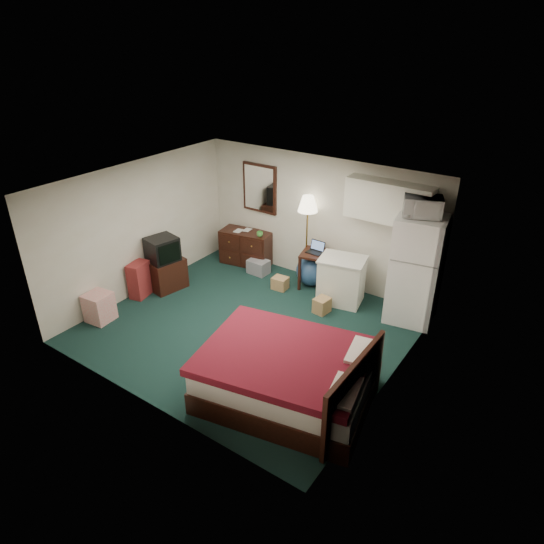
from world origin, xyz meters
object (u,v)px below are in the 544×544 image
Objects in this scene: desk at (316,270)px; tv_stand at (165,273)px; bed at (288,376)px; dresser at (246,247)px; floor_lamp at (307,240)px; kitchen_counter at (341,281)px; suitcase at (140,280)px; fridge at (416,269)px.

tv_stand is at bearing -159.09° from desk.
tv_stand is (-3.69, 1.29, -0.05)m from bed.
dresser is 1.86m from tv_stand.
floor_lamp is (1.44, 0.07, 0.52)m from dresser.
dresser is at bearing 123.77° from bed.
kitchen_counter reaches higher than desk.
fridge is at bearing 13.46° from suitcase.
fridge is 3.06m from bed.
tv_stand is at bearing -166.32° from kitchen_counter.
suitcase is at bearing -119.15° from dresser.
fridge is at bearing 66.27° from bed.
desk is at bearing 148.84° from kitchen_counter.
floor_lamp is at bearing -6.95° from dresser.
kitchen_counter is at bearing 19.28° from suitcase.
desk is 2.94m from tv_stand.
bed is 3.90m from tv_stand.
fridge reaches higher than tv_stand.
kitchen_counter is at bearing -16.48° from dresser.
dresser is 1.57× the size of suitcase.
kitchen_counter reaches higher than dresser.
suitcase is at bearing 157.46° from bed.
suitcase reaches higher than tv_stand.
suitcase is at bearing -163.43° from fridge.
tv_stand is at bearing -168.46° from fridge.
desk is at bearing -11.37° from dresser.
tv_stand is at bearing 149.53° from bed.
bed is 3.90m from suitcase.
fridge reaches higher than desk.
fridge reaches higher than dresser.
suitcase is at bearing -153.25° from desk.
desk reaches higher than tv_stand.
suitcase is (-0.80, -2.26, -0.03)m from dresser.
suitcase is (-2.55, -2.21, -0.02)m from desk.
dresser is 3.73m from fridge.
dresser is at bearing 161.53° from kitchen_counter.
desk is 0.85× the size of kitchen_counter.
floor_lamp is at bearing 148.21° from kitchen_counter.
suitcase is at bearing -133.82° from floor_lamp.
suitcase is (-2.24, -2.33, -0.54)m from floor_lamp.
tv_stand is (-2.10, -1.81, -0.58)m from floor_lamp.
bed is at bearing -89.11° from kitchen_counter.
dresser is 1.53m from floor_lamp.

